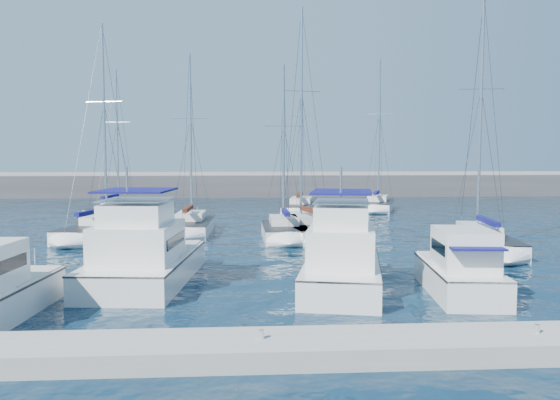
{
  "coord_description": "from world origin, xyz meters",
  "views": [
    {
      "loc": [
        -0.4,
        -25.95,
        5.71
      ],
      "look_at": [
        1.69,
        7.64,
        3.0
      ],
      "focal_mm": 35.0,
      "sensor_mm": 36.0,
      "label": 1
    }
  ],
  "objects": [
    {
      "name": "breakwater",
      "position": [
        0.0,
        52.0,
        1.05
      ],
      "size": [
        160.0,
        6.0,
        4.45
      ],
      "color": "#424244",
      "rests_on": "ground"
    },
    {
      "name": "sailboat_mid_b",
      "position": [
        -4.56,
        14.66,
        0.52
      ],
      "size": [
        3.28,
        7.63,
        13.61
      ],
      "rotation": [
        0.0,
        0.0,
        -0.03
      ],
      "color": "silver",
      "rests_on": "ground"
    },
    {
      "name": "sailboat_mid_c",
      "position": [
        2.22,
        11.46,
        0.51
      ],
      "size": [
        3.06,
        6.68,
        12.39
      ],
      "rotation": [
        0.0,
        0.0,
        0.01
      ],
      "color": "silver",
      "rests_on": "ground"
    },
    {
      "name": "motor_yacht_port_inner",
      "position": [
        -5.03,
        -1.52,
        1.13
      ],
      "size": [
        4.71,
        9.06,
        4.69
      ],
      "rotation": [
        0.0,
        0.0,
        -0.09
      ],
      "color": "silver",
      "rests_on": "ground"
    },
    {
      "name": "dock",
      "position": [
        0.0,
        -11.0,
        0.3
      ],
      "size": [
        40.0,
        2.2,
        0.6
      ],
      "primitive_type": "cube",
      "color": "gray",
      "rests_on": "ground"
    },
    {
      "name": "sailboat_mid_d",
      "position": [
        3.78,
        12.8,
        0.53
      ],
      "size": [
        4.86,
        10.08,
        16.72
      ],
      "rotation": [
        0.0,
        0.0,
        0.18
      ],
      "color": "silver",
      "rests_on": "ground"
    },
    {
      "name": "motor_yacht_stbd_outer",
      "position": [
        8.39,
        -4.34,
        0.94
      ],
      "size": [
        3.2,
        6.36,
        3.2
      ],
      "rotation": [
        0.0,
        0.0,
        -0.11
      ],
      "color": "silver",
      "rests_on": "ground"
    },
    {
      "name": "sailboat_mid_e",
      "position": [
        13.81,
        6.05,
        0.53
      ],
      "size": [
        4.3,
        8.74,
        15.73
      ],
      "rotation": [
        0.0,
        0.0,
        -0.15
      ],
      "color": "silver",
      "rests_on": "ground"
    },
    {
      "name": "dock_cleat_centre",
      "position": [
        0.0,
        -11.0,
        0.72
      ],
      "size": [
        0.16,
        0.16,
        0.25
      ],
      "primitive_type": "cylinder",
      "color": "silver",
      "rests_on": "dock"
    },
    {
      "name": "ground",
      "position": [
        0.0,
        0.0,
        0.0
      ],
      "size": [
        220.0,
        220.0,
        0.0
      ],
      "primitive_type": "plane",
      "color": "black",
      "rests_on": "ground"
    },
    {
      "name": "sailboat_back_c",
      "position": [
        13.47,
        30.72,
        0.55
      ],
      "size": [
        5.4,
        8.35,
        16.27
      ],
      "rotation": [
        0.0,
        0.0,
        -0.33
      ],
      "color": "silver",
      "rests_on": "ground"
    },
    {
      "name": "sailboat_mid_a",
      "position": [
        -10.54,
        12.7,
        0.53
      ],
      "size": [
        4.82,
        8.87,
        15.26
      ],
      "rotation": [
        0.0,
        0.0,
        -0.22
      ],
      "color": "silver",
      "rests_on": "ground"
    },
    {
      "name": "sailboat_back_b",
      "position": [
        5.08,
        28.47,
        0.52
      ],
      "size": [
        4.72,
        9.54,
        15.81
      ],
      "rotation": [
        0.0,
        0.0,
        -0.18
      ],
      "color": "silver",
      "rests_on": "ground"
    },
    {
      "name": "sailboat_back_a",
      "position": [
        -12.93,
        27.12,
        0.52
      ],
      "size": [
        4.15,
        8.51,
        14.34
      ],
      "rotation": [
        0.0,
        0.0,
        -0.14
      ],
      "color": "silver",
      "rests_on": "ground"
    },
    {
      "name": "dock_cleat_near_stbd",
      "position": [
        8.0,
        -11.0,
        0.72
      ],
      "size": [
        0.16,
        0.16,
        0.25
      ],
      "primitive_type": "cylinder",
      "color": "silver",
      "rests_on": "dock"
    },
    {
      "name": "motor_yacht_stbd_inner",
      "position": [
        3.69,
        -3.01,
        1.13
      ],
      "size": [
        4.88,
        9.03,
        4.69
      ],
      "rotation": [
        0.0,
        0.0,
        -0.21
      ],
      "color": "silver",
      "rests_on": "ground"
    }
  ]
}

